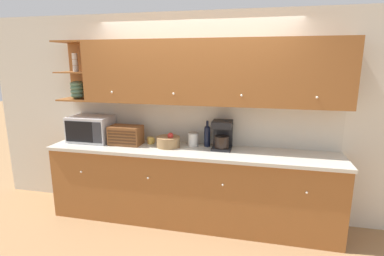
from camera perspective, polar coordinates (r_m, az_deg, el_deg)
ground_plane at (r=4.30m, az=0.65°, el=-15.18°), size 24.00×24.00×0.00m
wall_back at (r=3.89m, az=0.79°, el=2.19°), size 5.94×0.06×2.60m
counter_unit at (r=3.83m, az=-0.31°, el=-10.89°), size 3.56×0.63×0.95m
backsplash_panel at (r=3.87m, az=0.68°, el=1.04°), size 3.54×0.01×0.55m
upper_cabinets at (r=3.59m, az=2.62°, el=10.54°), size 3.54×0.39×0.75m
microwave at (r=4.22m, az=-18.66°, el=-0.13°), size 0.55×0.39×0.34m
bread_box at (r=3.94m, az=-12.48°, el=-1.34°), size 0.41×0.25×0.24m
mug at (r=3.93m, az=-7.84°, el=-2.36°), size 0.09×0.08×0.09m
fruit_basket at (r=3.76m, az=-4.54°, el=-2.59°), size 0.30×0.30×0.19m
storage_canister at (r=3.78m, az=0.28°, el=-2.15°), size 0.14×0.14×0.17m
wine_bottle at (r=3.76m, az=2.92°, el=-1.32°), size 0.08×0.08×0.33m
coffee_maker at (r=3.66m, az=5.80°, el=-1.28°), size 0.23×0.25×0.35m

